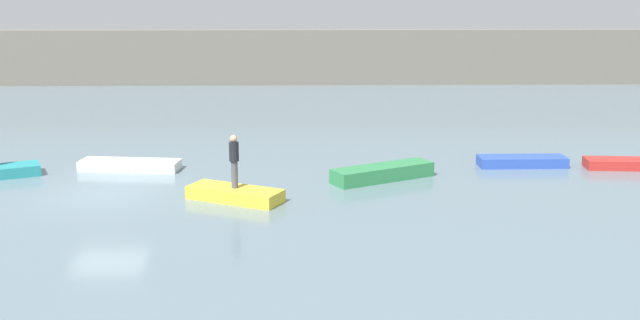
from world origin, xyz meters
name	(u,v)px	position (x,y,z in m)	size (l,w,h in m)	color
ground_plane	(106,194)	(0.00, 0.00, 0.00)	(120.00, 120.00, 0.00)	slate
embankment_wall	(204,57)	(0.00, 27.74, 1.87)	(80.00, 1.20, 3.73)	#666056
rowboat_white	(130,165)	(0.10, 3.41, 0.18)	(3.81, 1.08, 0.37)	white
rowboat_yellow	(235,194)	(4.50, -0.90, 0.21)	(3.20, 1.13, 0.43)	gold
rowboat_green	(383,173)	(9.66, 1.69, 0.26)	(3.91, 1.02, 0.53)	#2D7F47
rowboat_blue	(522,161)	(15.32, 3.65, 0.19)	(3.40, 1.01, 0.39)	#2B4CAD
rowboat_red	(623,164)	(19.13, 3.22, 0.19)	(2.85, 1.01, 0.37)	red
person_dark_shirt	(234,159)	(4.50, -0.90, 1.42)	(0.32, 0.32, 1.78)	#4C4C56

